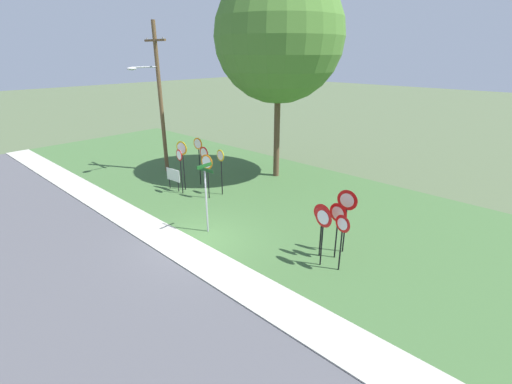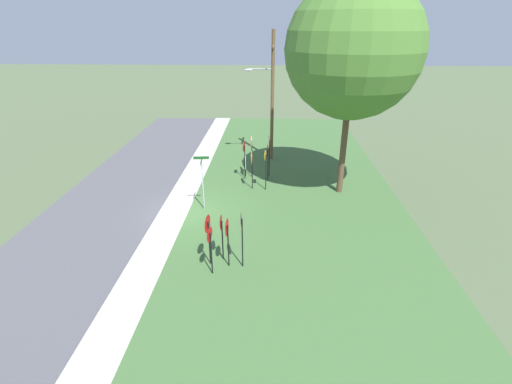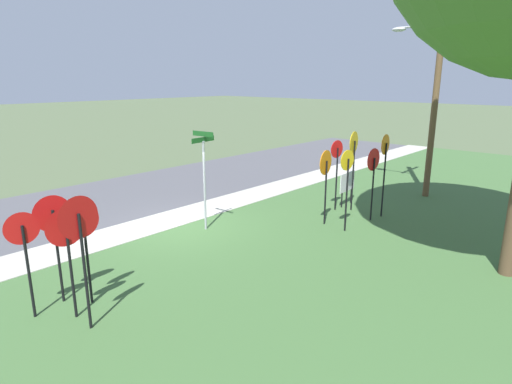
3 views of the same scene
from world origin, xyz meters
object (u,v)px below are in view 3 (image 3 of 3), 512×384
object	(u,v)px
stop_sign_near_left	(354,153)
stop_sign_far_center	(326,171)
street_name_post	(204,173)
stop_sign_far_left	(337,161)
stop_sign_near_right	(373,168)
notice_board	(347,183)
stop_sign_center_tall	(385,158)
yield_sign_near_left	(24,241)
yield_sign_near_right	(84,231)
yield_sign_far_right	(66,237)
utility_pole	(435,71)
stop_sign_far_right	(347,174)
yield_sign_far_left	(80,231)
yield_sign_center	(53,224)

from	to	relation	value
stop_sign_near_left	stop_sign_far_center	bearing A→B (deg)	-5.74
stop_sign_far_center	street_name_post	distance (m)	3.84
stop_sign_far_left	stop_sign_far_center	size ratio (longest dim) A/B	1.04
stop_sign_near_right	notice_board	size ratio (longest dim) A/B	1.94
stop_sign_near_left	notice_board	world-z (taller)	stop_sign_near_left
stop_sign_center_tall	yield_sign_near_left	xyz separation A→B (m)	(10.65, -2.24, -0.44)
stop_sign_far_center	stop_sign_center_tall	size ratio (longest dim) A/B	0.86
yield_sign_near_right	yield_sign_far_right	world-z (taller)	yield_sign_far_right
utility_pole	stop_sign_far_center	bearing A→B (deg)	-10.67
utility_pole	stop_sign_center_tall	bearing A→B (deg)	-0.60
stop_sign_far_right	yield_sign_far_left	size ratio (longest dim) A/B	0.98
yield_sign_near_right	yield_sign_center	world-z (taller)	yield_sign_center
stop_sign_near_right	yield_sign_center	distance (m)	9.66
stop_sign_far_center	notice_board	xyz separation A→B (m)	(-2.39, -0.54, -0.94)
stop_sign_near_left	stop_sign_near_right	bearing A→B (deg)	52.01
stop_sign_near_left	stop_sign_near_right	size ratio (longest dim) A/B	1.17
stop_sign_far_right	yield_sign_near_right	size ratio (longest dim) A/B	1.17
yield_sign_center	street_name_post	size ratio (longest dim) A/B	0.76
yield_sign_center	notice_board	xyz separation A→B (m)	(-10.38, 0.85, -0.91)
stop_sign_far_left	notice_board	distance (m)	1.25
stop_sign_near_right	yield_sign_far_right	bearing A→B (deg)	-6.39
stop_sign_near_left	yield_sign_near_left	xyz separation A→B (m)	(10.62, -1.09, -0.48)
yield_sign_near_right	yield_sign_near_left	bearing A→B (deg)	-18.16
yield_sign_center	utility_pole	world-z (taller)	utility_pole
street_name_post	yield_sign_far_left	bearing A→B (deg)	20.31
stop_sign_far_center	yield_sign_far_left	xyz separation A→B (m)	(8.12, 0.00, 0.18)
stop_sign_near_left	yield_sign_near_right	distance (m)	9.62
yield_sign_near_right	yield_sign_center	bearing A→B (deg)	-54.56
stop_sign_center_tall	yield_sign_far_left	size ratio (longest dim) A/B	1.09
street_name_post	utility_pole	bearing A→B (deg)	152.19
stop_sign_near_left	stop_sign_far_left	xyz separation A→B (m)	(0.37, -0.44, -0.28)
stop_sign_far_left	yield_sign_near_left	size ratio (longest dim) A/B	1.16
stop_sign_near_right	stop_sign_center_tall	xyz separation A→B (m)	(-0.62, 0.09, 0.27)
yield_sign_far_right	yield_sign_far_left	bearing A→B (deg)	93.85
yield_sign_center	stop_sign_far_left	bearing A→B (deg)	-176.23
yield_sign_far_left	yield_sign_center	world-z (taller)	yield_sign_far_left
stop_sign_far_right	yield_sign_near_right	bearing A→B (deg)	-6.38
stop_sign_center_tall	utility_pole	size ratio (longest dim) A/B	0.31
stop_sign_near_right	yield_sign_near_left	distance (m)	10.26
stop_sign_center_tall	yield_sign_far_right	xyz separation A→B (m)	(10.10, -1.62, -0.36)
street_name_post	utility_pole	xyz separation A→B (m)	(-8.60, 3.56, 3.06)
stop_sign_far_right	notice_board	distance (m)	3.04
stop_sign_center_tall	utility_pole	distance (m)	4.66
stop_sign_far_center	yield_sign_near_left	world-z (taller)	stop_sign_far_center
stop_sign_center_tall	notice_board	distance (m)	2.02
yield_sign_far_right	stop_sign_far_left	bearing A→B (deg)	-175.65
stop_sign_far_center	yield_sign_far_left	bearing A→B (deg)	-6.52
stop_sign_center_tall	yield_sign_far_left	xyz separation A→B (m)	(10.11, -1.03, -0.08)
stop_sign_center_tall	yield_sign_near_left	distance (m)	10.89
utility_pole	notice_board	world-z (taller)	utility_pole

